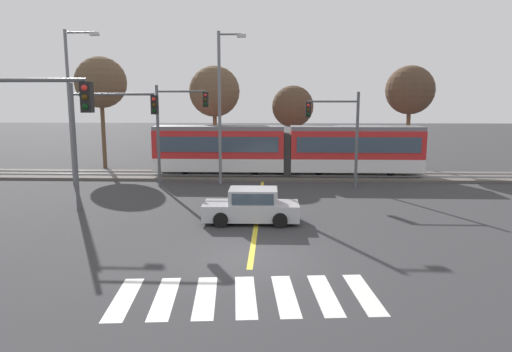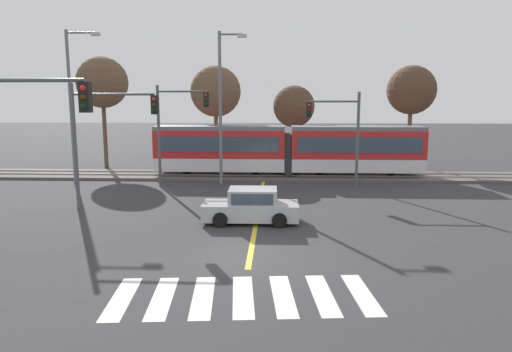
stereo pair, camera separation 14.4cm
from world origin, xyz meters
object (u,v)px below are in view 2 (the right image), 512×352
Objects in this scene: traffic_light_far_left at (175,121)px; bare_tree_west at (216,92)px; traffic_light_far_right at (340,127)px; traffic_light_near_left at (14,138)px; sedan_crossing at (251,207)px; bare_tree_far_west at (102,83)px; traffic_light_mid_left at (103,127)px; bare_tree_east at (294,107)px; bare_tree_far_east at (411,90)px; street_lamp_west at (73,98)px; light_rail_tram at (288,148)px; street_lamp_centre at (222,101)px.

bare_tree_west is at bearing 81.46° from traffic_light_far_left.
traffic_light_near_left is at bearing -129.13° from traffic_light_far_right.
bare_tree_far_west is at bearing 127.67° from sedan_crossing.
traffic_light_mid_left is 0.94× the size of bare_tree_east.
bare_tree_east is at bearing 104.48° from traffic_light_far_right.
bare_tree_west reaches higher than bare_tree_far_east.
traffic_light_far_left is (1.71, 14.47, -0.07)m from traffic_light_near_left.
bare_tree_far_west is at bearing 104.49° from traffic_light_near_left.
traffic_light_mid_left reaches higher than sedan_crossing.
traffic_light_near_left is 18.70m from traffic_light_far_right.
sedan_crossing is at bearing -77.53° from bare_tree_west.
traffic_light_far_right is 11.18m from bare_tree_far_east.
traffic_light_mid_left is 0.76× the size of bare_tree_far_east.
bare_tree_east is (7.62, 9.60, 0.75)m from traffic_light_far_left.
sedan_crossing is at bearing -16.25° from traffic_light_mid_left.
street_lamp_west reaches higher than bare_tree_far_east.
bare_tree_west reaches higher than traffic_light_near_left.
bare_tree_far_west is 15.35m from bare_tree_east.
traffic_light_far_right is 0.60× the size of street_lamp_west.
light_rail_tram is 2.94× the size of traffic_light_far_left.
traffic_light_far_left is 7.13m from street_lamp_west.
traffic_light_mid_left is at bearing -131.98° from light_rail_tram.
traffic_light_far_right is at bearing -127.33° from bare_tree_far_east.
bare_tree_far_west is (-0.65, 6.82, 1.26)m from street_lamp_west.
street_lamp_west is 1.11× the size of bare_tree_far_west.
traffic_light_far_right is 0.61× the size of street_lamp_centre.
traffic_light_mid_left is 0.76× the size of bare_tree_west.
traffic_light_mid_left is 15.53m from bare_tree_far_west.
traffic_light_far_left is 0.65× the size of street_lamp_centre.
street_lamp_west reaches higher than street_lamp_centre.
sedan_crossing is 9.84m from traffic_light_near_left.
bare_tree_west is at bearing 102.47° from sedan_crossing.
street_lamp_west is 6.96m from bare_tree_far_west.
sedan_crossing is 21.34m from bare_tree_far_east.
street_lamp_centre is at bearing -33.78° from bare_tree_far_west.
sedan_crossing is at bearing 41.75° from traffic_light_near_left.
street_lamp_centre reaches higher than sedan_crossing.
traffic_light_near_left is at bearing -111.19° from bare_tree_east.
street_lamp_west reaches higher than traffic_light_mid_left.
traffic_light_mid_left is (-9.17, -10.19, 2.01)m from light_rail_tram.
bare_tree_far_east is at bearing -0.68° from bare_tree_west.
traffic_light_mid_left is 8.98m from street_lamp_centre.
bare_tree_far_west is (-10.33, 6.91, 1.41)m from street_lamp_centre.
light_rail_tram is 1.93× the size of street_lamp_centre.
traffic_light_mid_left is (-7.29, 2.12, 3.36)m from sedan_crossing.
sedan_crossing is at bearing -124.12° from bare_tree_far_east.
bare_tree_far_east reaches higher than light_rail_tram.
street_lamp_centre is 1.18× the size of bare_tree_west.
sedan_crossing is (-1.88, -12.31, -1.35)m from light_rail_tram.
light_rail_tram is at bearing -40.95° from bare_tree_west.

